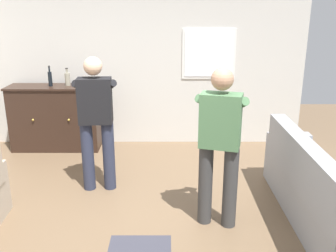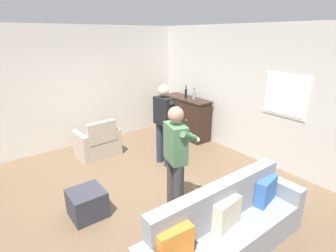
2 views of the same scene
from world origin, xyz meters
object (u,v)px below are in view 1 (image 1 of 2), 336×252
at_px(person_standing_left, 96,118).
at_px(person_standing_right, 220,141).
at_px(couch, 315,194).
at_px(sideboard_cabinet, 56,118).
at_px(bottle_liquor_amber, 50,78).
at_px(bottle_wine_green, 68,79).

xyz_separation_m(person_standing_left, person_standing_right, (1.40, -0.82, 0.00)).
bearing_deg(person_standing_left, couch, -19.31).
xyz_separation_m(sideboard_cabinet, person_standing_left, (0.94, -1.41, 0.42)).
xyz_separation_m(couch, bottle_liquor_amber, (-3.38, 2.25, 0.81)).
relative_size(bottle_wine_green, bottle_liquor_amber, 0.87).
relative_size(sideboard_cabinet, bottle_liquor_amber, 4.45).
bearing_deg(bottle_wine_green, sideboard_cabinet, -171.32).
xyz_separation_m(couch, person_standing_left, (-2.42, 0.85, 0.58)).
distance_m(bottle_liquor_amber, person_standing_left, 1.71).
relative_size(couch, bottle_wine_green, 8.68).
xyz_separation_m(sideboard_cabinet, bottle_liquor_amber, (-0.02, -0.01, 0.64)).
distance_m(couch, sideboard_cabinet, 4.05).
bearing_deg(bottle_liquor_amber, person_standing_right, -43.25).
relative_size(couch, sideboard_cabinet, 1.70).
relative_size(bottle_liquor_amber, person_standing_left, 0.19).
height_order(couch, person_standing_left, person_standing_left).
bearing_deg(couch, person_standing_left, 160.69).
height_order(couch, sideboard_cabinet, sideboard_cabinet).
height_order(sideboard_cabinet, person_standing_right, person_standing_right).
bearing_deg(person_standing_right, person_standing_left, 149.69).
bearing_deg(couch, bottle_wine_green, 143.67).
height_order(sideboard_cabinet, bottle_wine_green, bottle_wine_green).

